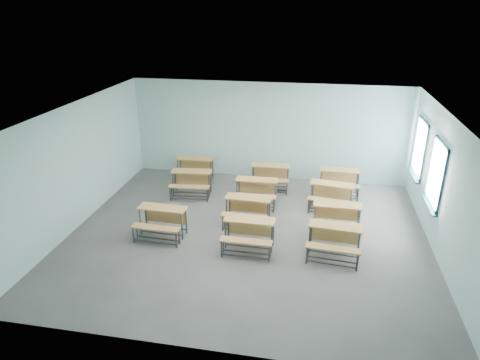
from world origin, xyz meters
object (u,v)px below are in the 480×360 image
(desk_unit_r0c1, at_px, (249,230))
(desk_unit_r2c0, at_px, (191,180))
(desk_unit_r2c2, at_px, (331,193))
(desk_unit_r3c1, at_px, (270,173))
(desk_unit_r0c2, at_px, (334,237))
(desk_unit_r3c0, at_px, (195,166))
(desk_unit_r0c0, at_px, (161,218))
(desk_unit_r3c2, at_px, (339,178))
(desk_unit_r1c1, at_px, (247,207))
(desk_unit_r1c2, at_px, (337,215))
(desk_unit_r2c1, at_px, (256,188))

(desk_unit_r0c1, height_order, desk_unit_r2c0, same)
(desk_unit_r2c2, bearing_deg, desk_unit_r3c1, 155.82)
(desk_unit_r0c2, distance_m, desk_unit_r3c0, 5.89)
(desk_unit_r0c0, distance_m, desk_unit_r3c2, 5.67)
(desk_unit_r3c0, bearing_deg, desk_unit_r2c2, -20.54)
(desk_unit_r0c0, relative_size, desk_unit_r3c2, 1.02)
(desk_unit_r0c1, relative_size, desk_unit_r3c0, 0.97)
(desk_unit_r3c1, bearing_deg, desk_unit_r1c1, -98.92)
(desk_unit_r0c0, xyz_separation_m, desk_unit_r0c2, (4.26, -0.17, 0.00))
(desk_unit_r1c2, bearing_deg, desk_unit_r2c0, 160.37)
(desk_unit_r0c1, height_order, desk_unit_r1c2, same)
(desk_unit_r1c2, height_order, desk_unit_r3c1, same)
(desk_unit_r1c2, relative_size, desk_unit_r3c1, 0.98)
(desk_unit_r0c2, distance_m, desk_unit_r2c1, 3.27)
(desk_unit_r3c2, bearing_deg, desk_unit_r0c1, -120.66)
(desk_unit_r1c1, xyz_separation_m, desk_unit_r3c2, (2.45, 2.50, 0.00))
(desk_unit_r0c2, xyz_separation_m, desk_unit_r1c1, (-2.23, 1.16, 0.00))
(desk_unit_r1c1, xyz_separation_m, desk_unit_r2c0, (-2.01, 1.56, 0.00))
(desk_unit_r1c1, distance_m, desk_unit_r3c0, 3.50)
(desk_unit_r0c0, distance_m, desk_unit_r3c0, 3.69)
(desk_unit_r1c1, xyz_separation_m, desk_unit_r2c2, (2.19, 1.35, 0.00))
(desk_unit_r1c2, xyz_separation_m, desk_unit_r2c2, (-0.13, 1.35, 0.00))
(desk_unit_r0c0, relative_size, desk_unit_r2c1, 1.01)
(desk_unit_r0c2, relative_size, desk_unit_r1c1, 1.03)
(desk_unit_r1c1, relative_size, desk_unit_r3c0, 0.99)
(desk_unit_r2c1, bearing_deg, desk_unit_r0c1, -86.79)
(desk_unit_r0c0, xyz_separation_m, desk_unit_r3c2, (4.47, 3.49, 0.00))
(desk_unit_r0c2, height_order, desk_unit_r2c0, same)
(desk_unit_r3c1, height_order, desk_unit_r3c2, same)
(desk_unit_r1c1, bearing_deg, desk_unit_r0c0, -151.77)
(desk_unit_r1c2, bearing_deg, desk_unit_r2c1, 151.03)
(desk_unit_r3c2, bearing_deg, desk_unit_r0c0, -141.92)
(desk_unit_r1c1, relative_size, desk_unit_r1c2, 1.02)
(desk_unit_r3c1, relative_size, desk_unit_r3c2, 1.02)
(desk_unit_r2c0, distance_m, desk_unit_r2c2, 4.20)
(desk_unit_r2c2, relative_size, desk_unit_r3c2, 1.08)
(desk_unit_r0c0, height_order, desk_unit_r3c1, same)
(desk_unit_r0c0, relative_size, desk_unit_r1c1, 1.00)
(desk_unit_r1c2, relative_size, desk_unit_r3c0, 0.97)
(desk_unit_r0c1, height_order, desk_unit_r1c1, same)
(desk_unit_r1c1, xyz_separation_m, desk_unit_r2c1, (0.04, 1.27, 0.00))
(desk_unit_r0c0, xyz_separation_m, desk_unit_r1c1, (2.03, 0.99, 0.00))
(desk_unit_r0c2, bearing_deg, desk_unit_r1c2, 90.91)
(desk_unit_r0c1, bearing_deg, desk_unit_r2c0, 129.61)
(desk_unit_r0c1, xyz_separation_m, desk_unit_r2c0, (-2.24, 2.77, 0.00))
(desk_unit_r2c0, xyz_separation_m, desk_unit_r2c1, (2.05, -0.29, 0.00))
(desk_unit_r0c0, distance_m, desk_unit_r2c2, 4.82)
(desk_unit_r0c2, height_order, desk_unit_r2c2, same)
(desk_unit_r2c0, relative_size, desk_unit_r3c0, 1.02)
(desk_unit_r1c1, bearing_deg, desk_unit_r3c0, 131.78)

